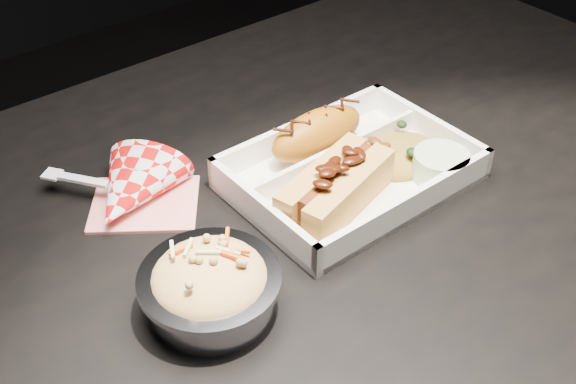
# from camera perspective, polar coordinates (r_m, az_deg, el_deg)

# --- Properties ---
(dining_table) EXTENTS (1.20, 0.80, 0.75)m
(dining_table) POSITION_cam_1_polar(r_m,az_deg,el_deg) (0.81, 2.14, -6.62)
(dining_table) COLOR black
(dining_table) RESTS_ON ground
(food_tray) EXTENTS (0.25, 0.18, 0.04)m
(food_tray) POSITION_cam_1_polar(r_m,az_deg,el_deg) (0.79, 4.88, 1.44)
(food_tray) COLOR white
(food_tray) RESTS_ON dining_table
(fried_pastry) EXTENTS (0.12, 0.05, 0.05)m
(fried_pastry) POSITION_cam_1_polar(r_m,az_deg,el_deg) (0.81, 2.32, 4.65)
(fried_pastry) COLOR #A85F10
(fried_pastry) RESTS_ON food_tray
(hotdog) EXTENTS (0.15, 0.09, 0.06)m
(hotdog) POSITION_cam_1_polar(r_m,az_deg,el_deg) (0.73, 3.79, 0.54)
(hotdog) COLOR gold
(hotdog) RESTS_ON food_tray
(fried_rice_mound) EXTENTS (0.10, 0.08, 0.03)m
(fried_rice_mound) POSITION_cam_1_polar(r_m,az_deg,el_deg) (0.81, 8.88, 3.51)
(fried_rice_mound) COLOR #A68130
(fried_rice_mound) RESTS_ON food_tray
(cupcake_liner) EXTENTS (0.06, 0.06, 0.03)m
(cupcake_liner) POSITION_cam_1_polar(r_m,az_deg,el_deg) (0.79, 11.95, 2.05)
(cupcake_liner) COLOR #B5D5A1
(cupcake_liner) RESTS_ON food_tray
(foil_coleslaw_cup) EXTENTS (0.13, 0.13, 0.07)m
(foil_coleslaw_cup) POSITION_cam_1_polar(r_m,az_deg,el_deg) (0.64, -6.18, -7.26)
(foil_coleslaw_cup) COLOR silver
(foil_coleslaw_cup) RESTS_ON dining_table
(napkin_fork) EXTENTS (0.15, 0.17, 0.10)m
(napkin_fork) POSITION_cam_1_polar(r_m,az_deg,el_deg) (0.77, -12.37, 0.02)
(napkin_fork) COLOR red
(napkin_fork) RESTS_ON dining_table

